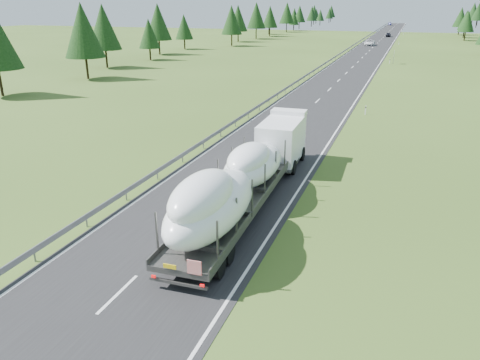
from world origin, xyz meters
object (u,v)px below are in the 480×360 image
(distant_car_dark, at_px, (388,35))
(boat_truck, at_px, (244,174))
(highway_sign, at_px, (394,55))
(distant_van, at_px, (370,43))
(distant_car_blue, at_px, (390,24))

(distant_car_dark, bearing_deg, boat_truck, -91.58)
(highway_sign, bearing_deg, distant_van, 101.10)
(distant_van, relative_size, distant_car_dark, 1.31)
(boat_truck, relative_size, distant_car_dark, 4.66)
(boat_truck, xyz_separation_m, distant_car_dark, (-0.69, 164.36, -1.55))
(highway_sign, bearing_deg, distant_car_dark, 93.82)
(distant_car_blue, bearing_deg, distant_car_dark, -89.87)
(boat_truck, distance_m, distant_car_dark, 164.37)
(highway_sign, height_order, distant_van, highway_sign)
(boat_truck, relative_size, distant_car_blue, 4.52)
(boat_truck, relative_size, distant_van, 3.55)
(distant_van, height_order, distant_car_dark, distant_van)
(boat_truck, bearing_deg, highway_sign, 86.36)
(highway_sign, xyz_separation_m, boat_truck, (-5.02, -78.94, 0.50))
(boat_truck, distance_m, distant_car_blue, 267.19)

